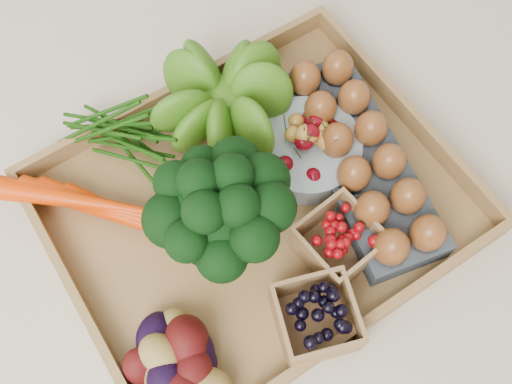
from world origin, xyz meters
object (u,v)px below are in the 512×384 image
broccoli (223,225)px  cherry_bowl (306,150)px  tray (256,207)px  egg_carton (358,162)px

broccoli → cherry_bowl: size_ratio=1.12×
tray → egg_carton: 0.16m
broccoli → egg_carton: broccoli is taller
tray → broccoli: size_ratio=3.09×
cherry_bowl → broccoli: bearing=-163.2°
tray → egg_carton: size_ratio=1.64×
cherry_bowl → egg_carton: size_ratio=0.47×
cherry_bowl → egg_carton: cherry_bowl is taller
tray → broccoli: (-0.07, -0.03, 0.08)m
broccoli → cherry_bowl: broccoli is taller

